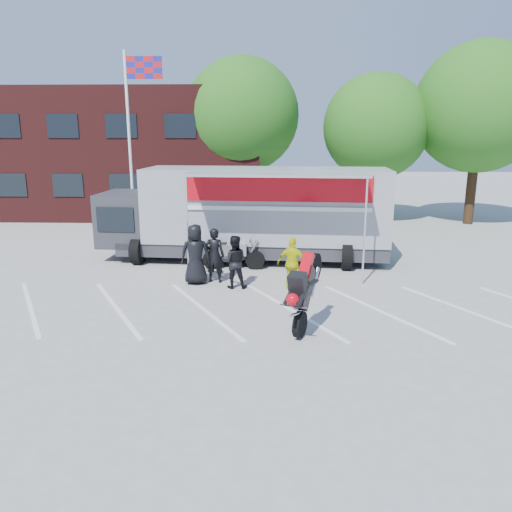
# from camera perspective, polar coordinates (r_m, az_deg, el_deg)

# --- Properties ---
(ground) EXTENTS (100.00, 100.00, 0.00)m
(ground) POSITION_cam_1_polar(r_m,az_deg,el_deg) (12.72, 3.30, -7.72)
(ground) COLOR #A5A5A0
(ground) RESTS_ON ground
(parking_bay_lines) EXTENTS (18.09, 13.33, 0.01)m
(parking_bay_lines) POSITION_cam_1_polar(r_m,az_deg,el_deg) (13.65, 3.20, -6.14)
(parking_bay_lines) COLOR white
(parking_bay_lines) RESTS_ON ground
(office_building) EXTENTS (18.00, 8.00, 7.00)m
(office_building) POSITION_cam_1_polar(r_m,az_deg,el_deg) (31.36, -16.41, 11.24)
(office_building) COLOR #481817
(office_building) RESTS_ON ground
(flagpole) EXTENTS (1.61, 0.12, 8.00)m
(flagpole) POSITION_cam_1_polar(r_m,az_deg,el_deg) (22.60, -13.73, 14.50)
(flagpole) COLOR white
(flagpole) RESTS_ON ground
(tree_left) EXTENTS (6.12, 6.12, 8.64)m
(tree_left) POSITION_cam_1_polar(r_m,az_deg,el_deg) (27.88, -1.62, 15.76)
(tree_left) COLOR #382314
(tree_left) RESTS_ON ground
(tree_mid) EXTENTS (5.44, 5.44, 7.68)m
(tree_mid) POSITION_cam_1_polar(r_m,az_deg,el_deg) (27.34, 13.54, 14.13)
(tree_mid) COLOR #382314
(tree_mid) RESTS_ON ground
(tree_right) EXTENTS (6.46, 6.46, 9.12)m
(tree_right) POSITION_cam_1_polar(r_m,az_deg,el_deg) (28.30, 24.18, 15.20)
(tree_right) COLOR #382314
(tree_right) RESTS_ON ground
(transporter_truck) EXTENTS (11.11, 5.93, 3.43)m
(transporter_truck) POSITION_cam_1_polar(r_m,az_deg,el_deg) (18.87, -0.40, -0.43)
(transporter_truck) COLOR gray
(transporter_truck) RESTS_ON ground
(parked_motorcycle) EXTENTS (2.24, 0.78, 1.17)m
(parked_motorcycle) POSITION_cam_1_polar(r_m,az_deg,el_deg) (17.62, -2.56, -1.49)
(parked_motorcycle) COLOR #ABABB0
(parked_motorcycle) RESTS_ON ground
(stunt_bike_rider) EXTENTS (1.48, 1.98, 2.10)m
(stunt_bike_rider) POSITION_cam_1_polar(r_m,az_deg,el_deg) (12.50, 6.13, -8.18)
(stunt_bike_rider) COLOR black
(stunt_bike_rider) RESTS_ON ground
(spectator_leather_a) EXTENTS (1.00, 0.71, 1.92)m
(spectator_leather_a) POSITION_cam_1_polar(r_m,az_deg,el_deg) (15.81, -6.93, 0.20)
(spectator_leather_a) COLOR black
(spectator_leather_a) RESTS_ON ground
(spectator_leather_b) EXTENTS (0.69, 0.50, 1.76)m
(spectator_leather_b) POSITION_cam_1_polar(r_m,az_deg,el_deg) (15.94, -4.77, 0.08)
(spectator_leather_b) COLOR black
(spectator_leather_b) RESTS_ON ground
(spectator_leather_c) EXTENTS (0.81, 0.64, 1.65)m
(spectator_leather_c) POSITION_cam_1_polar(r_m,az_deg,el_deg) (15.32, -2.52, -0.67)
(spectator_leather_c) COLOR black
(spectator_leather_c) RESTS_ON ground
(spectator_hivis) EXTENTS (1.02, 0.65, 1.62)m
(spectator_hivis) POSITION_cam_1_polar(r_m,az_deg,el_deg) (15.22, 4.20, -0.86)
(spectator_hivis) COLOR #D9DC0B
(spectator_hivis) RESTS_ON ground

